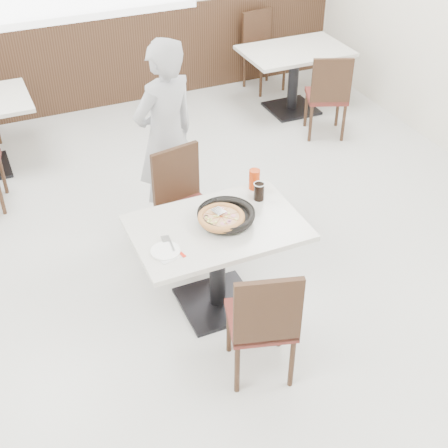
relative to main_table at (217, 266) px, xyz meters
name	(u,v)px	position (x,y,z in m)	size (l,w,h in m)	color
floor	(226,274)	(0.20, 0.29, -0.38)	(7.00, 7.00, 0.00)	#B4B4AF
wainscot_back	(107,61)	(0.20, 3.77, 0.18)	(5.90, 0.03, 1.10)	black
main_table	(217,266)	(0.00, 0.00, 0.00)	(1.20, 0.80, 0.75)	silver
chair_near	(261,317)	(0.01, -0.69, 0.10)	(0.42, 0.42, 0.95)	black
chair_far	(189,210)	(0.02, 0.63, 0.10)	(0.42, 0.42, 0.95)	black
trivet	(224,224)	(0.04, -0.03, 0.39)	(0.12, 0.12, 0.04)	black
pizza_pan	(226,217)	(0.08, 0.01, 0.42)	(0.39, 0.39, 0.01)	black
pizza	(221,219)	(0.02, -0.02, 0.44)	(0.30, 0.30, 0.02)	#B67A41
pizza_server	(218,211)	(0.03, 0.04, 0.47)	(0.07, 0.09, 0.00)	silver
napkin	(167,254)	(-0.43, -0.16, 0.38)	(0.16, 0.16, 0.00)	silver
side_plate	(166,251)	(-0.43, -0.14, 0.38)	(0.20, 0.20, 0.01)	white
fork	(171,245)	(-0.37, -0.10, 0.39)	(0.01, 0.15, 0.00)	silver
cola_glass	(259,192)	(0.41, 0.18, 0.44)	(0.08, 0.08, 0.13)	black
red_cup	(254,179)	(0.45, 0.33, 0.45)	(0.08, 0.08, 0.16)	#BA3108
diner_person	(166,138)	(0.04, 1.18, 0.48)	(0.62, 0.41, 1.70)	#9E9EA3
bg_table_right	(293,80)	(2.16, 2.76, 0.00)	(1.20, 0.80, 0.75)	silver
bg_chair_right_near	(327,94)	(2.19, 2.08, 0.10)	(0.42, 0.42, 0.95)	black
bg_chair_right_far	(265,53)	(2.13, 3.45, 0.10)	(0.42, 0.42, 0.95)	black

